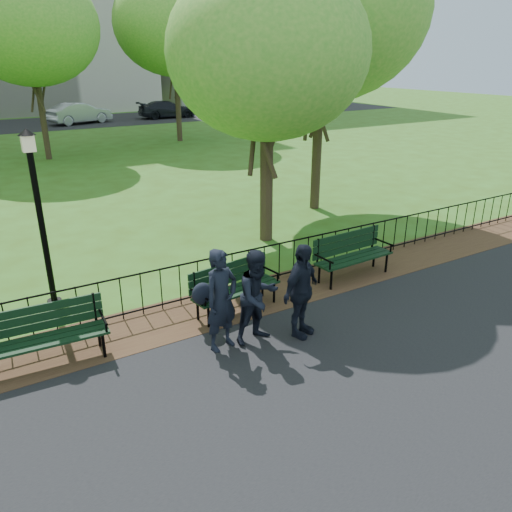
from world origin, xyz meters
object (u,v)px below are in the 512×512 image
tree_mid_e (323,10)px  sedan_dark (167,109)px  sedan_silver (80,113)px  tree_far_c (29,26)px  tree_far_e (174,23)px  park_bench_left_a (45,329)px  tree_near_e (268,53)px  person_mid (258,297)px  lamppost (40,216)px  person_left (222,300)px  park_bench_main (222,286)px  park_bench_right_a (351,250)px  person_right (301,291)px

tree_mid_e → sedan_dark: 28.76m
sedan_silver → sedan_dark: size_ratio=1.00×
tree_far_c → tree_far_e: tree_far_e is taller
tree_far_c → park_bench_left_a: bearing=-100.0°
tree_near_e → person_mid: (-2.96, -4.43, -3.95)m
park_bench_left_a → lamppost: size_ratio=0.55×
person_mid → person_left: bearing=164.0°
person_left → person_mid: (0.65, -0.11, -0.05)m
tree_mid_e → tree_far_e: bearing=83.3°
tree_mid_e → tree_far_c: bearing=113.8°
park_bench_main → tree_near_e: 6.15m
tree_far_c → sedan_dark: tree_far_c is taller
tree_far_c → sedan_dark: bearing=49.7°
park_bench_main → tree_near_e: bearing=39.2°
park_bench_right_a → sedan_silver: 32.36m
tree_far_e → sedan_silver: 13.33m
park_bench_left_a → lamppost: 2.46m
park_bench_main → person_right: bearing=-65.8°
park_bench_main → park_bench_left_a: bearing=170.9°
park_bench_right_a → lamppost: (-6.13, 1.94, 1.29)m
tree_mid_e → person_right: bearing=-129.2°
park_bench_main → person_right: person_right is taller
person_left → sedan_dark: person_left is taller
sedan_dark → park_bench_left_a: bearing=155.7°
tree_far_e → person_right: size_ratio=5.33×
tree_far_c → person_right: bearing=-87.8°
park_bench_main → lamppost: bearing=134.7°
park_bench_left_a → tree_far_c: size_ratio=0.22×
tree_far_c → person_left: tree_far_c is taller
lamppost → sedan_silver: 31.34m
park_bench_main → person_left: person_left is taller
sedan_silver → sedan_dark: 7.11m
lamppost → sedan_dark: lamppost is taller
tree_mid_e → person_mid: tree_mid_e is taller
tree_far_c → sedan_dark: size_ratio=1.85×
tree_far_c → person_right: (0.76, -20.20, -5.15)m
tree_far_e → person_left: tree_far_e is taller
park_bench_left_a → person_mid: size_ratio=1.14×
park_bench_left_a → person_left: (2.67, -1.08, 0.30)m
tree_far_c → tree_far_e: bearing=14.4°
tree_far_c → tree_near_e: bearing=-79.1°
tree_far_e → person_mid: (-7.86, -21.98, -5.60)m
park_bench_right_a → tree_far_c: (-3.28, 18.66, 5.40)m
tree_mid_e → tree_far_e: size_ratio=0.93×
person_mid → sedan_silver: person_mid is taller
tree_far_c → person_right: size_ratio=4.97×
tree_mid_e → sedan_dark: (5.77, 27.67, -5.31)m
tree_near_e → tree_far_e: (4.89, 17.55, 1.65)m
park_bench_main → lamppost: (-2.75, 2.10, 1.29)m
park_bench_main → tree_far_e: size_ratio=0.22×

